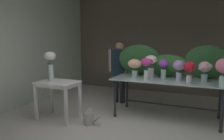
{
  "coord_description": "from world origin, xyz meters",
  "views": [
    {
      "loc": [
        1.2,
        -2.67,
        1.61
      ],
      "look_at": [
        -0.52,
        1.27,
        0.99
      ],
      "focal_mm": 35.28,
      "sensor_mm": 36.0,
      "label": 1
    }
  ],
  "objects_px": {
    "vase_blush_roses": "(205,69)",
    "side_table_white": "(58,87)",
    "vase_magenta_freesia": "(147,66)",
    "vase_rosy_peonies": "(224,69)",
    "vase_violet_anemones": "(164,66)",
    "display_table_glass": "(167,85)",
    "vase_white_roses_tall": "(50,62)",
    "vase_ivory_hydrangea": "(151,63)",
    "watering_can": "(89,118)",
    "florist": "(119,66)",
    "vase_crimson_ranunculus": "(189,70)",
    "vase_lilac_stock": "(179,67)",
    "vase_peach_snapdragons": "(135,65)"
  },
  "relations": [
    {
      "from": "vase_ivory_hydrangea",
      "to": "vase_rosy_peonies",
      "type": "bearing_deg",
      "value": -17.08
    },
    {
      "from": "vase_lilac_stock",
      "to": "vase_white_roses_tall",
      "type": "distance_m",
      "value": 2.52
    },
    {
      "from": "florist",
      "to": "vase_magenta_freesia",
      "type": "bearing_deg",
      "value": -44.05
    },
    {
      "from": "vase_blush_roses",
      "to": "vase_violet_anemones",
      "type": "relative_size",
      "value": 0.96
    },
    {
      "from": "florist",
      "to": "vase_lilac_stock",
      "type": "distance_m",
      "value": 1.65
    },
    {
      "from": "vase_peach_snapdragons",
      "to": "vase_rosy_peonies",
      "type": "relative_size",
      "value": 0.8
    },
    {
      "from": "vase_blush_roses",
      "to": "vase_ivory_hydrangea",
      "type": "height_order",
      "value": "vase_ivory_hydrangea"
    },
    {
      "from": "vase_lilac_stock",
      "to": "vase_crimson_ranunculus",
      "type": "distance_m",
      "value": 0.33
    },
    {
      "from": "florist",
      "to": "vase_magenta_freesia",
      "type": "distance_m",
      "value": 1.29
    },
    {
      "from": "vase_lilac_stock",
      "to": "vase_white_roses_tall",
      "type": "relative_size",
      "value": 0.68
    },
    {
      "from": "vase_blush_roses",
      "to": "vase_magenta_freesia",
      "type": "bearing_deg",
      "value": -165.97
    },
    {
      "from": "vase_lilac_stock",
      "to": "florist",
      "type": "bearing_deg",
      "value": 155.7
    },
    {
      "from": "florist",
      "to": "vase_crimson_ranunculus",
      "type": "relative_size",
      "value": 3.75
    },
    {
      "from": "vase_crimson_ranunculus",
      "to": "vase_white_roses_tall",
      "type": "distance_m",
      "value": 2.65
    },
    {
      "from": "vase_blush_roses",
      "to": "watering_can",
      "type": "bearing_deg",
      "value": -154.11
    },
    {
      "from": "side_table_white",
      "to": "vase_crimson_ranunculus",
      "type": "distance_m",
      "value": 2.52
    },
    {
      "from": "display_table_glass",
      "to": "side_table_white",
      "type": "relative_size",
      "value": 2.74
    },
    {
      "from": "vase_blush_roses",
      "to": "side_table_white",
      "type": "bearing_deg",
      "value": -160.92
    },
    {
      "from": "florist",
      "to": "vase_blush_roses",
      "type": "xyz_separation_m",
      "value": [
        1.96,
        -0.63,
        0.1
      ]
    },
    {
      "from": "vase_white_roses_tall",
      "to": "watering_can",
      "type": "xyz_separation_m",
      "value": [
        0.87,
        -0.03,
        -1.02
      ]
    },
    {
      "from": "side_table_white",
      "to": "vase_magenta_freesia",
      "type": "bearing_deg",
      "value": 22.17
    },
    {
      "from": "florist",
      "to": "vase_peach_snapdragons",
      "type": "distance_m",
      "value": 0.89
    },
    {
      "from": "display_table_glass",
      "to": "vase_peach_snapdragons",
      "type": "distance_m",
      "value": 0.77
    },
    {
      "from": "vase_peach_snapdragons",
      "to": "vase_blush_roses",
      "type": "relative_size",
      "value": 0.99
    },
    {
      "from": "florist",
      "to": "watering_can",
      "type": "bearing_deg",
      "value": -89.51
    },
    {
      "from": "display_table_glass",
      "to": "vase_white_roses_tall",
      "type": "xyz_separation_m",
      "value": [
        -2.15,
        -0.93,
        0.46
      ]
    },
    {
      "from": "vase_peach_snapdragons",
      "to": "vase_magenta_freesia",
      "type": "xyz_separation_m",
      "value": [
        0.32,
        -0.24,
        0.04
      ]
    },
    {
      "from": "vase_blush_roses",
      "to": "watering_can",
      "type": "height_order",
      "value": "vase_blush_roses"
    },
    {
      "from": "vase_ivory_hydrangea",
      "to": "watering_can",
      "type": "distance_m",
      "value": 1.67
    },
    {
      "from": "vase_blush_roses",
      "to": "vase_white_roses_tall",
      "type": "bearing_deg",
      "value": -161.93
    },
    {
      "from": "vase_magenta_freesia",
      "to": "vase_crimson_ranunculus",
      "type": "xyz_separation_m",
      "value": [
        0.79,
        -0.04,
        -0.03
      ]
    },
    {
      "from": "vase_white_roses_tall",
      "to": "vase_ivory_hydrangea",
      "type": "bearing_deg",
      "value": 28.69
    },
    {
      "from": "vase_lilac_stock",
      "to": "watering_can",
      "type": "height_order",
      "value": "vase_lilac_stock"
    },
    {
      "from": "side_table_white",
      "to": "vase_peach_snapdragons",
      "type": "bearing_deg",
      "value": 34.67
    },
    {
      "from": "vase_rosy_peonies",
      "to": "vase_crimson_ranunculus",
      "type": "xyz_separation_m",
      "value": [
        -0.54,
        0.05,
        -0.05
      ]
    },
    {
      "from": "florist",
      "to": "vase_lilac_stock",
      "type": "bearing_deg",
      "value": -24.3
    },
    {
      "from": "display_table_glass",
      "to": "side_table_white",
      "type": "bearing_deg",
      "value": -155.01
    },
    {
      "from": "vase_lilac_stock",
      "to": "vase_crimson_ranunculus",
      "type": "relative_size",
      "value": 0.98
    },
    {
      "from": "florist",
      "to": "vase_crimson_ranunculus",
      "type": "height_order",
      "value": "florist"
    },
    {
      "from": "vase_ivory_hydrangea",
      "to": "display_table_glass",
      "type": "bearing_deg",
      "value": -8.43
    },
    {
      "from": "vase_violet_anemones",
      "to": "watering_can",
      "type": "height_order",
      "value": "vase_violet_anemones"
    },
    {
      "from": "side_table_white",
      "to": "vase_white_roses_tall",
      "type": "xyz_separation_m",
      "value": [
        -0.16,
        -0.0,
        0.49
      ]
    },
    {
      "from": "side_table_white",
      "to": "vase_white_roses_tall",
      "type": "height_order",
      "value": "vase_white_roses_tall"
    },
    {
      "from": "display_table_glass",
      "to": "vase_white_roses_tall",
      "type": "bearing_deg",
      "value": -156.68
    },
    {
      "from": "florist",
      "to": "vase_rosy_peonies",
      "type": "xyz_separation_m",
      "value": [
        2.26,
        -0.98,
        0.17
      ]
    },
    {
      "from": "vase_rosy_peonies",
      "to": "vase_violet_anemones",
      "type": "height_order",
      "value": "vase_rosy_peonies"
    },
    {
      "from": "vase_crimson_ranunculus",
      "to": "vase_ivory_hydrangea",
      "type": "height_order",
      "value": "vase_ivory_hydrangea"
    },
    {
      "from": "side_table_white",
      "to": "florist",
      "type": "bearing_deg",
      "value": 65.79
    },
    {
      "from": "florist",
      "to": "vase_violet_anemones",
      "type": "xyz_separation_m",
      "value": [
        1.2,
        -0.6,
        0.11
      ]
    },
    {
      "from": "side_table_white",
      "to": "florist",
      "type": "distance_m",
      "value": 1.72
    }
  ]
}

